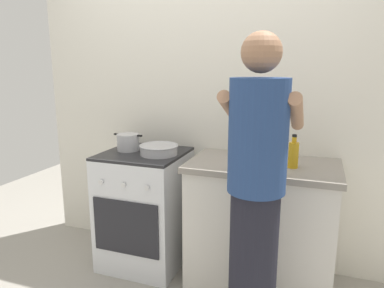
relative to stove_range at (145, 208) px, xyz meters
The scene contains 10 objects.
ground 0.59m from the stove_range, 22.87° to the right, with size 6.00×6.00×0.00m, color gray.
back_wall 1.03m from the stove_range, 32.64° to the left, with size 3.20×0.10×2.50m.
countertop 0.90m from the stove_range, ahead, with size 1.00×0.60×0.90m.
stove_range is the anchor object (origin of this frame).
pot 0.53m from the stove_range, behind, with size 0.24×0.17×0.13m.
mixing_bowl 0.51m from the stove_range, 10.17° to the right, with size 0.29×0.29×0.07m.
utensil_crock 0.90m from the stove_range, 14.95° to the left, with size 0.10×0.10×0.33m.
spice_bottle 0.99m from the stove_range, ahead, with size 0.04×0.04×0.09m.
oil_bottle 1.22m from the stove_range, ahead, with size 0.06×0.06×0.22m.
person 1.17m from the stove_range, 30.61° to the right, with size 0.41×0.50×1.70m.
Camera 1 is at (0.86, -2.16, 1.53)m, focal length 32.86 mm.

